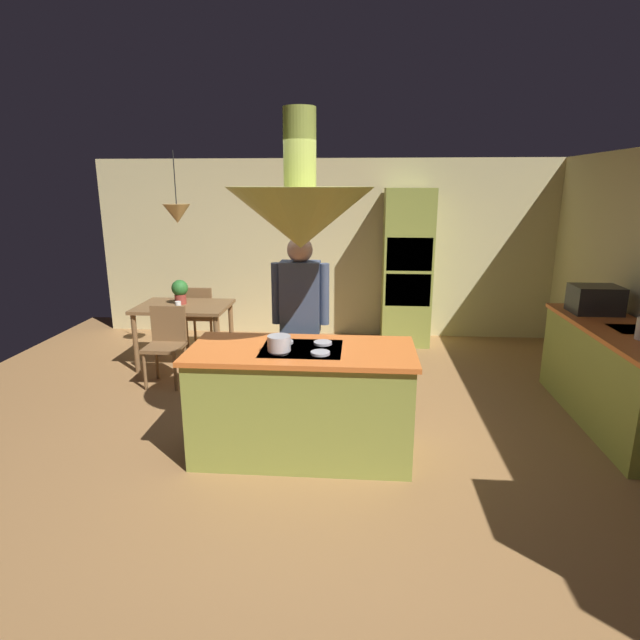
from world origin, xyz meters
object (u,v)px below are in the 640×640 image
microwave_on_counter (595,299)px  oven_tower (407,268)px  potted_plant_on_table (180,290)px  dining_table (184,313)px  cup_on_table (178,305)px  kitchen_island (302,401)px  chair_by_back_wall (200,313)px  cooking_pot_on_cooktop (279,343)px  chair_facing_island (166,340)px  person_at_island (301,317)px

microwave_on_counter → oven_tower: bearing=133.5°
potted_plant_on_table → dining_table: bearing=-48.3°
dining_table → cup_on_table: 0.25m
kitchen_island → chair_by_back_wall: size_ratio=2.09×
microwave_on_counter → chair_by_back_wall: bearing=163.8°
chair_by_back_wall → cooking_pot_on_cooktop: (1.54, -2.85, 0.50)m
chair_facing_island → cup_on_table: bearing=89.0°
chair_facing_island → cooking_pot_on_cooktop: (1.54, -1.61, 0.50)m
chair_facing_island → cooking_pot_on_cooktop: 2.28m
kitchen_island → microwave_on_counter: microwave_on_counter is taller
chair_facing_island → cup_on_table: 0.52m
chair_by_back_wall → microwave_on_counter: size_ratio=1.89×
kitchen_island → dining_table: kitchen_island is taller
kitchen_island → dining_table: size_ratio=1.64×
dining_table → kitchen_island: bearing=-51.0°
kitchen_island → dining_table: bearing=129.0°
cup_on_table → microwave_on_counter: microwave_on_counter is taller
person_at_island → microwave_on_counter: person_at_island is taller
dining_table → oven_tower: bearing=22.2°
kitchen_island → potted_plant_on_table: bearing=129.1°
dining_table → potted_plant_on_table: 0.29m
dining_table → chair_by_back_wall: chair_by_back_wall is taller
cooking_pot_on_cooktop → potted_plant_on_table: bearing=124.8°
potted_plant_on_table → microwave_on_counter: 4.66m
kitchen_island → oven_tower: 3.48m
dining_table → person_at_island: 2.18m
chair_by_back_wall → cooking_pot_on_cooktop: 3.28m
person_at_island → potted_plant_on_table: size_ratio=5.80×
oven_tower → microwave_on_counter: oven_tower is taller
oven_tower → microwave_on_counter: (1.74, -1.84, -0.01)m
chair_facing_island → dining_table: bearing=90.0°
chair_by_back_wall → microwave_on_counter: microwave_on_counter is taller
chair_by_back_wall → cup_on_table: (0.01, -0.83, 0.30)m
chair_facing_island → potted_plant_on_table: potted_plant_on_table is taller
chair_facing_island → chair_by_back_wall: same height
kitchen_island → oven_tower: (1.10, 3.24, 0.61)m
oven_tower → chair_by_back_wall: size_ratio=2.47×
cup_on_table → dining_table: bearing=92.2°
kitchen_island → oven_tower: oven_tower is taller
oven_tower → cup_on_table: 3.11m
dining_table → cooking_pot_on_cooktop: 2.73m
chair_by_back_wall → potted_plant_on_table: size_ratio=2.90×
kitchen_island → cooking_pot_on_cooktop: 0.57m
kitchen_island → person_at_island: 0.87m
kitchen_island → dining_table: (-1.70, 2.10, 0.19)m
dining_table → person_at_island: size_ratio=0.64×
person_at_island → chair_facing_island: size_ratio=2.00×
chair_facing_island → kitchen_island: bearing=-41.0°
oven_tower → kitchen_island: bearing=-108.7°
cup_on_table → oven_tower: bearing=25.7°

